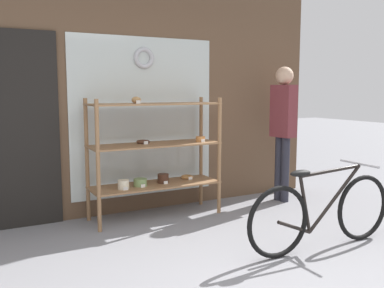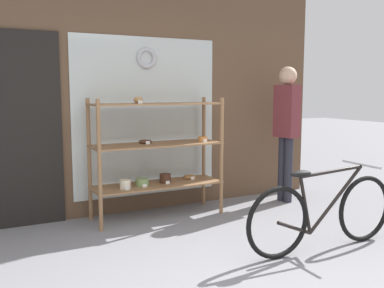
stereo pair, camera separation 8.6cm
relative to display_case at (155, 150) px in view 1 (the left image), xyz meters
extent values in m
cube|color=brown|center=(-0.19, 0.38, 1.13)|extent=(5.28, 0.08, 3.84)
cube|color=silver|center=(0.01, 0.34, 0.37)|extent=(1.81, 0.02, 1.90)
cube|color=black|center=(-1.42, 0.33, 0.27)|extent=(0.84, 0.03, 2.10)
torus|color=#B7B7BC|center=(0.01, 0.32, 1.07)|extent=(0.26, 0.06, 0.26)
cylinder|color=#8E6642|center=(-0.73, -0.22, -0.09)|extent=(0.04, 0.04, 1.39)
cylinder|color=#8E6642|center=(0.74, -0.22, -0.09)|extent=(0.04, 0.04, 1.39)
cylinder|color=#8E6642|center=(-0.73, 0.22, -0.09)|extent=(0.04, 0.04, 1.39)
cylinder|color=#8E6642|center=(0.74, 0.22, -0.09)|extent=(0.04, 0.04, 1.39)
cube|color=#8E6642|center=(0.00, 0.00, -0.40)|extent=(1.51, 0.49, 0.02)
cube|color=#8E6642|center=(0.00, 0.00, 0.07)|extent=(1.51, 0.49, 0.02)
cube|color=#8E6642|center=(0.00, 0.00, 0.53)|extent=(1.51, 0.49, 0.02)
ellipsoid|color=#AD7F4C|center=(-0.21, 0.02, 0.58)|extent=(0.11, 0.09, 0.08)
cube|color=white|center=(-0.21, -0.04, 0.56)|extent=(0.05, 0.00, 0.04)
cylinder|color=#7A995B|center=(-0.19, -0.02, -0.35)|extent=(0.15, 0.15, 0.08)
cube|color=white|center=(-0.19, -0.10, -0.38)|extent=(0.05, 0.00, 0.04)
torus|color=#B27A42|center=(0.47, 0.10, -0.38)|extent=(0.15, 0.15, 0.04)
cube|color=white|center=(0.47, 0.02, -0.38)|extent=(0.05, 0.00, 0.04)
cylinder|color=#C67F42|center=(0.56, -0.07, 0.11)|extent=(0.11, 0.11, 0.06)
cube|color=white|center=(0.56, -0.14, 0.09)|extent=(0.05, 0.00, 0.04)
cylinder|color=beige|center=(-0.41, -0.07, -0.34)|extent=(0.12, 0.12, 0.10)
cube|color=white|center=(-0.41, -0.14, -0.38)|extent=(0.05, 0.00, 0.04)
torus|color=#4C2D1E|center=(-0.11, 0.08, 0.10)|extent=(0.15, 0.15, 0.04)
cube|color=white|center=(-0.11, 0.00, 0.09)|extent=(0.05, 0.00, 0.04)
cylinder|color=#422619|center=(0.11, 0.01, -0.34)|extent=(0.13, 0.13, 0.11)
cube|color=white|center=(0.11, -0.07, -0.38)|extent=(0.05, 0.00, 0.04)
torus|color=black|center=(0.46, -1.66, -0.46)|extent=(0.65, 0.06, 0.65)
torus|color=black|center=(1.49, -1.68, -0.46)|extent=(0.65, 0.06, 0.65)
cylinder|color=black|center=(1.11, -1.67, -0.32)|extent=(0.62, 0.05, 0.59)
cylinder|color=black|center=(1.05, -1.67, -0.05)|extent=(0.73, 0.05, 0.07)
cylinder|color=black|center=(0.75, -1.66, -0.34)|extent=(0.16, 0.04, 0.54)
cylinder|color=black|center=(0.64, -1.66, -0.53)|extent=(0.37, 0.04, 0.18)
ellipsoid|color=black|center=(0.69, -1.66, -0.04)|extent=(0.22, 0.10, 0.06)
cylinder|color=#B2B2B7|center=(1.41, -1.68, -0.01)|extent=(0.04, 0.46, 0.02)
cylinder|color=#282833|center=(1.79, -0.18, -0.35)|extent=(0.11, 0.11, 0.86)
cylinder|color=#282833|center=(1.77, -0.07, -0.35)|extent=(0.11, 0.11, 0.86)
cube|color=brown|center=(1.78, -0.12, 0.42)|extent=(0.22, 0.34, 0.68)
sphere|color=tan|center=(1.78, -0.12, 0.87)|extent=(0.23, 0.23, 0.23)
camera|label=1|loc=(-1.92, -4.49, 0.69)|focal=40.00mm
camera|label=2|loc=(-1.84, -4.53, 0.69)|focal=40.00mm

